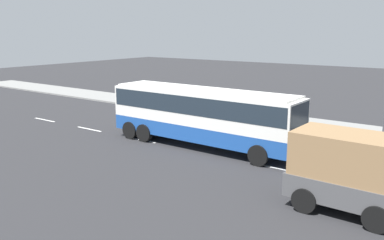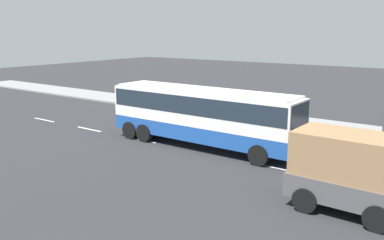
# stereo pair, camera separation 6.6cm
# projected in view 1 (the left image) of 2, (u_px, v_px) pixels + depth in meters

# --- Properties ---
(ground_plane) EXTENTS (120.00, 120.00, 0.00)m
(ground_plane) POSITION_uv_depth(u_px,v_px,m) (227.00, 146.00, 24.31)
(ground_plane) COLOR #28282B
(sidewalk_curb) EXTENTS (80.00, 4.00, 0.15)m
(sidewalk_curb) POSITION_uv_depth(u_px,v_px,m) (284.00, 121.00, 30.72)
(sidewalk_curb) COLOR gray
(sidewalk_curb) RESTS_ON ground_plane
(lane_centreline) EXTENTS (40.63, 0.16, 0.01)m
(lane_centreline) POSITION_uv_depth(u_px,v_px,m) (247.00, 162.00, 21.41)
(lane_centreline) COLOR white
(lane_centreline) RESTS_ON ground_plane
(coach_bus) EXTENTS (11.84, 2.79, 3.41)m
(coach_bus) POSITION_uv_depth(u_px,v_px,m) (202.00, 111.00, 23.79)
(coach_bus) COLOR #1E4C9E
(coach_bus) RESTS_ON ground_plane
(pedestrian_near_curb) EXTENTS (0.32, 0.32, 1.56)m
(pedestrian_near_curb) POSITION_uv_depth(u_px,v_px,m) (292.00, 110.00, 29.96)
(pedestrian_near_curb) COLOR #38334C
(pedestrian_near_curb) RESTS_ON sidewalk_curb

